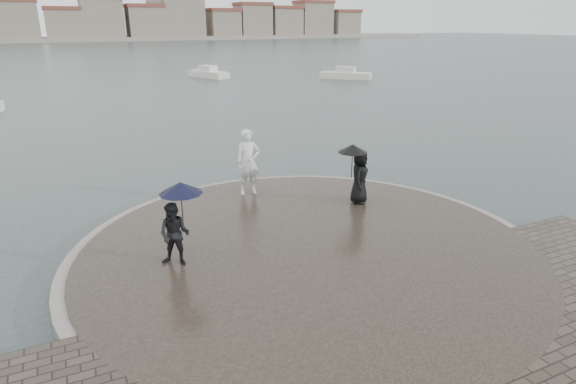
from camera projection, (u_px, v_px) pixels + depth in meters
ground at (389, 329)px, 9.87m from camera, size 400.00×400.00×0.00m
kerb_ring at (309, 252)px, 12.78m from camera, size 12.50×12.50×0.32m
quay_tip at (309, 252)px, 12.78m from camera, size 11.90×11.90×0.36m
statue at (248, 162)px, 16.20m from camera, size 0.90×0.67×2.23m
visitor_left at (176, 221)px, 11.45m from camera, size 1.26×1.08×2.04m
visitor_right at (358, 170)px, 15.40m from camera, size 1.22×1.08×1.95m
far_skyline at (40, 22)px, 141.82m from camera, size 260.00×20.00×37.00m
boats at (200, 82)px, 46.40m from camera, size 40.18×18.44×1.50m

